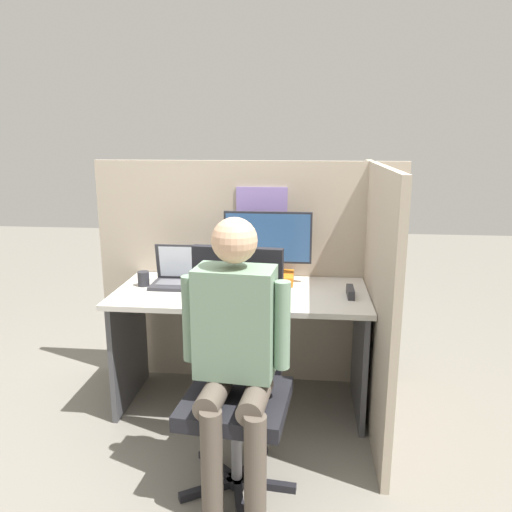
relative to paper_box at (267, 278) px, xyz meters
name	(u,v)px	position (x,y,z in m)	size (l,w,h in m)	color
ground_plane	(234,436)	(-0.14, -0.53, -0.75)	(12.00, 12.00, 0.00)	slate
cubicle_panel_back	(249,273)	(-0.14, 0.17, -0.02)	(1.96, 0.05, 1.45)	tan
cubicle_panel_right	(375,299)	(0.62, -0.26, -0.03)	(0.04, 1.32, 1.45)	tan
desk	(241,319)	(-0.14, -0.19, -0.21)	(1.46, 0.68, 0.72)	beige
paper_box	(267,278)	(0.00, 0.00, 0.00)	(0.32, 0.21, 0.06)	orange
monitor	(268,241)	(0.00, 0.00, 0.23)	(0.53, 0.18, 0.38)	#232328
laptop	(183,278)	(-0.50, -0.12, 0.02)	(0.36, 0.22, 0.24)	#2D2D33
mouse	(221,291)	(-0.24, -0.27, -0.01)	(0.06, 0.06, 0.03)	black
stapler	(350,292)	(0.48, -0.23, 0.00)	(0.04, 0.16, 0.05)	#2D2D33
carrot_toy	(213,297)	(-0.27, -0.38, -0.01)	(0.04, 0.13, 0.04)	orange
office_chair	(237,367)	(-0.08, -0.80, -0.21)	(0.53, 0.58, 1.09)	black
person	(235,342)	(-0.06, -0.96, -0.01)	(0.48, 0.41, 1.27)	brown
pen_cup	(143,279)	(-0.73, -0.16, 0.02)	(0.07, 0.07, 0.09)	#28282D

